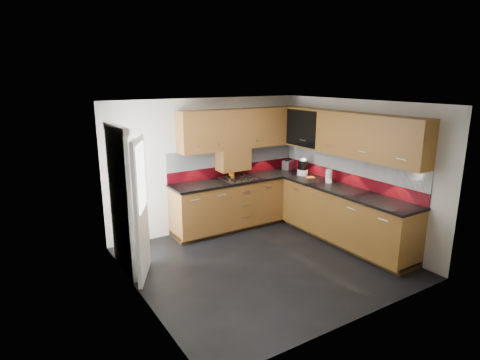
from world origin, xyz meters
TOP-DOWN VIEW (x-y plane):
  - room at (0.00, 0.00)m, footprint 4.00×3.80m
  - base_cabinets at (1.07, 0.72)m, footprint 2.70×3.20m
  - countertop at (1.05, 0.70)m, footprint 2.72×3.22m
  - backsplash at (1.28, 0.93)m, footprint 2.70×3.20m
  - upper_cabinets at (1.23, 0.78)m, footprint 2.50×3.20m
  - extractor_hood at (0.45, 1.64)m, footprint 0.60×0.33m
  - glass_cabinet at (1.71, 1.07)m, footprint 0.32×0.80m
  - back_door at (-1.78, 0.75)m, footprint 0.42×1.19m
  - gas_hob at (0.45, 1.47)m, footprint 0.58×0.51m
  - utensil_pot at (0.41, 1.63)m, footprint 0.11×0.11m
  - toaster at (1.75, 1.61)m, footprint 0.30×0.24m
  - food_processor at (1.66, 1.08)m, footprint 0.20×0.20m
  - paper_towel at (1.68, 0.41)m, footprint 0.12×0.12m
  - orange_cloth at (1.64, 0.84)m, footprint 0.18×0.17m

SIDE VIEW (x-z plane):
  - base_cabinets at x=1.07m, z-range -0.04..0.91m
  - countertop at x=1.05m, z-range 0.90..0.94m
  - orange_cloth at x=1.64m, z-range 0.94..0.96m
  - gas_hob at x=0.45m, z-range 0.93..0.98m
  - utensil_pot at x=0.41m, z-range 0.84..1.22m
  - toaster at x=1.75m, z-range 0.94..1.13m
  - back_door at x=-1.78m, z-range 0.01..2.05m
  - paper_towel at x=1.68m, z-range 0.94..1.18m
  - food_processor at x=1.66m, z-range 0.93..1.26m
  - backsplash at x=1.28m, z-range 0.94..1.48m
  - extractor_hood at x=0.45m, z-range 1.08..1.48m
  - room at x=0.00m, z-range 0.18..2.82m
  - upper_cabinets at x=1.23m, z-range 1.48..2.20m
  - glass_cabinet at x=1.71m, z-range 1.54..2.20m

